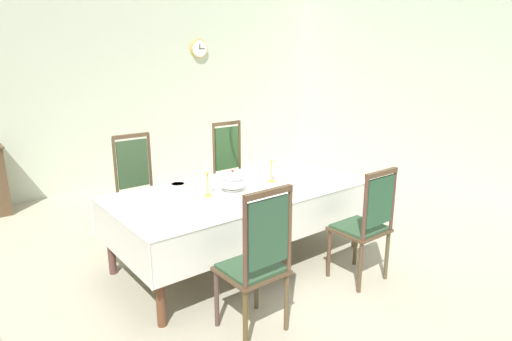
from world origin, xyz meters
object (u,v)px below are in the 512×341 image
at_px(bowl_near_left, 193,180).
at_px(bowl_far_left, 178,185).
at_px(spoon_primary, 182,182).
at_px(candlestick_east, 272,169).
at_px(mounted_clock, 199,49).
at_px(chair_south_a, 257,260).
at_px(candlestick_west, 208,182).
at_px(spoon_secondary, 273,165).
at_px(dining_table, 242,196).
at_px(chair_south_b, 366,223).
at_px(bowl_near_right, 266,166).
at_px(soup_tureen, 233,181).
at_px(chair_north_b, 233,171).
at_px(chair_north_a, 139,190).

xyz_separation_m(bowl_near_left, bowl_far_left, (-0.20, -0.05, -0.00)).
height_order(bowl_near_left, spoon_primary, bowl_near_left).
relative_size(candlestick_east, mounted_clock, 1.10).
distance_m(chair_south_a, candlestick_west, 1.09).
bearing_deg(spoon_primary, mounted_clock, 52.61).
bearing_deg(candlestick_west, spoon_primary, 87.92).
distance_m(chair_south_a, spoon_secondary, 2.12).
height_order(dining_table, chair_south_b, chair_south_b).
distance_m(bowl_far_left, spoon_primary, 0.12).
distance_m(dining_table, bowl_near_right, 0.86).
bearing_deg(spoon_primary, soup_tureen, -67.05).
height_order(candlestick_west, bowl_near_right, candlestick_west).
distance_m(bowl_near_right, mounted_clock, 3.24).
distance_m(dining_table, bowl_near_left, 0.57).
bearing_deg(bowl_near_right, chair_south_b, -93.30).
distance_m(candlestick_west, mounted_clock, 4.02).
xyz_separation_m(chair_south_a, chair_south_b, (1.23, 0.00, -0.02)).
relative_size(candlestick_west, bowl_far_left, 2.24).
relative_size(bowl_near_right, spoon_primary, 1.11).
bearing_deg(candlestick_east, candlestick_west, -180.00).
bearing_deg(chair_north_b, bowl_near_left, 31.01).
height_order(candlestick_east, spoon_primary, candlestick_east).
distance_m(soup_tureen, candlestick_west, 0.28).
distance_m(soup_tureen, mounted_clock, 3.90).
bearing_deg(mounted_clock, chair_north_a, -133.47).
bearing_deg(chair_north_a, chair_north_b, -179.95).
xyz_separation_m(bowl_far_left, spoon_secondary, (1.29, 0.06, -0.01)).
distance_m(candlestick_west, spoon_primary, 0.55).
height_order(chair_south_b, candlestick_east, candlestick_east).
bearing_deg(chair_south_b, chair_north_a, 121.09).
bearing_deg(bowl_near_right, dining_table, -145.47).
bearing_deg(soup_tureen, chair_south_a, -116.55).
height_order(candlestick_east, bowl_far_left, candlestick_east).
bearing_deg(dining_table, bowl_near_right, 34.53).
xyz_separation_m(chair_north_a, candlestick_west, (0.23, -1.03, 0.28)).
height_order(chair_north_b, mounted_clock, mounted_clock).
relative_size(candlestick_west, spoon_primary, 1.91).
bearing_deg(spoon_secondary, dining_table, -136.85).
distance_m(candlestick_east, spoon_secondary, 0.70).
relative_size(chair_south_b, bowl_near_left, 6.67).
bearing_deg(bowl_near_right, candlestick_west, -155.94).
height_order(chair_south_b, bowl_far_left, chair_south_b).
relative_size(spoon_primary, mounted_clock, 0.58).
distance_m(chair_south_a, chair_north_b, 2.39).
bearing_deg(bowl_near_left, dining_table, -63.66).
height_order(chair_south_b, spoon_secondary, chair_south_b).
xyz_separation_m(bowl_far_left, spoon_primary, (0.09, 0.08, -0.01)).
height_order(bowl_near_right, spoon_primary, bowl_near_right).
xyz_separation_m(candlestick_west, bowl_near_left, (0.13, 0.51, -0.12)).
distance_m(dining_table, spoon_primary, 0.65).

